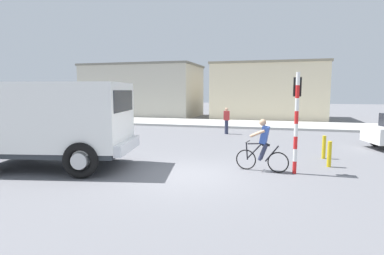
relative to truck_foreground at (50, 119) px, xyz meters
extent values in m
plane|color=slate|center=(4.78, 0.33, -1.67)|extent=(120.00, 120.00, 0.00)
cube|color=#ADADA8|center=(4.78, 15.29, -1.59)|extent=(80.00, 5.00, 0.16)
cube|color=white|center=(-0.03, -0.01, 0.13)|extent=(5.60, 3.50, 2.20)
cube|color=#2D3338|center=(-0.03, -0.01, -1.05)|extent=(5.49, 3.43, 0.16)
cube|color=silver|center=(2.61, 0.54, -0.87)|extent=(0.72, 2.37, 0.36)
cube|color=black|center=(2.47, 0.51, 0.63)|extent=(0.55, 2.11, 0.70)
torus|color=black|center=(1.29, 1.57, -1.12)|extent=(1.13, 0.46, 1.10)
cylinder|color=beige|center=(1.29, 1.57, -1.12)|extent=(0.55, 0.39, 0.50)
torus|color=black|center=(1.81, -0.93, -1.12)|extent=(1.13, 0.46, 1.10)
cylinder|color=beige|center=(1.81, -0.93, -1.12)|extent=(0.55, 0.39, 0.50)
torus|color=black|center=(-1.87, 0.92, -1.12)|extent=(1.13, 0.46, 1.10)
cylinder|color=beige|center=(-1.87, 0.92, -1.12)|extent=(0.55, 0.39, 0.50)
torus|color=black|center=(6.47, 1.51, -1.33)|extent=(0.68, 0.13, 0.68)
torus|color=black|center=(7.51, 1.37, -1.33)|extent=(0.68, 0.13, 0.68)
cylinder|color=black|center=(6.82, 1.46, -0.76)|extent=(0.60, 0.13, 0.09)
cylinder|color=black|center=(6.76, 1.47, -1.01)|extent=(0.51, 0.11, 0.57)
cylinder|color=black|center=(7.31, 1.40, -1.06)|extent=(0.44, 0.10, 0.57)
cylinder|color=black|center=(6.50, 1.51, -1.03)|extent=(0.10, 0.06, 0.59)
cylinder|color=black|center=(6.52, 1.50, -0.72)|extent=(0.10, 0.50, 0.03)
cube|color=black|center=(7.11, 1.42, -0.79)|extent=(0.25, 0.15, 0.06)
cube|color=#3351A8|center=(7.06, 1.43, -0.46)|extent=(0.34, 0.36, 0.59)
sphere|color=tan|center=(6.99, 1.44, -0.06)|extent=(0.22, 0.22, 0.22)
cylinder|color=#2D334C|center=(7.02, 1.34, -1.02)|extent=(0.32, 0.16, 0.57)
cylinder|color=tan|center=(6.84, 1.30, -0.41)|extent=(0.50, 0.16, 0.29)
cylinder|color=#2D334C|center=(7.04, 1.53, -1.02)|extent=(0.32, 0.16, 0.57)
cylinder|color=tan|center=(6.88, 1.62, -0.41)|extent=(0.50, 0.16, 0.29)
cylinder|color=red|center=(8.02, 1.41, -1.47)|extent=(0.12, 0.12, 0.40)
cylinder|color=white|center=(8.02, 1.41, -1.07)|extent=(0.12, 0.12, 0.40)
cylinder|color=red|center=(8.02, 1.41, -0.67)|extent=(0.12, 0.12, 0.40)
cylinder|color=white|center=(8.02, 1.41, -0.27)|extent=(0.12, 0.12, 0.40)
cylinder|color=red|center=(8.02, 1.41, 0.13)|extent=(0.12, 0.12, 0.40)
cylinder|color=white|center=(8.02, 1.41, 0.53)|extent=(0.12, 0.12, 0.40)
cylinder|color=red|center=(8.02, 1.41, 0.93)|extent=(0.12, 0.12, 0.40)
cylinder|color=white|center=(8.02, 1.41, 1.33)|extent=(0.12, 0.12, 0.40)
cube|color=black|center=(8.02, 1.59, 1.08)|extent=(0.24, 0.20, 0.60)
sphere|color=orange|center=(8.02, 1.71, 1.08)|extent=(0.14, 0.14, 0.14)
cylinder|color=black|center=(11.98, 7.72, -1.37)|extent=(0.63, 0.32, 0.60)
cylinder|color=#2D334C|center=(4.40, 9.98, -1.24)|extent=(0.22, 0.22, 0.85)
cube|color=#D13838|center=(4.40, 9.98, -0.54)|extent=(0.34, 0.22, 0.56)
sphere|color=tan|center=(4.40, 9.98, -0.15)|extent=(0.20, 0.20, 0.20)
cylinder|color=gold|center=(9.21, 2.66, -1.22)|extent=(0.14, 0.14, 0.90)
cylinder|color=gold|center=(9.21, 4.06, -1.22)|extent=(0.14, 0.14, 0.90)
cube|color=#B2AD9E|center=(-6.33, 21.47, 0.89)|extent=(11.29, 6.74, 5.11)
cube|color=slate|center=(-6.33, 21.47, 3.55)|extent=(11.52, 6.87, 0.20)
cube|color=beige|center=(6.41, 21.90, 0.82)|extent=(9.93, 7.38, 4.98)
cube|color=gray|center=(6.41, 21.90, 3.42)|extent=(10.13, 7.52, 0.20)
camera|label=1|loc=(7.50, -8.79, 0.95)|focal=29.07mm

